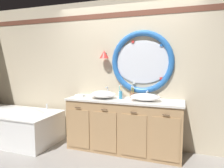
# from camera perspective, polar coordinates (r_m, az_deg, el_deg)

# --- Properties ---
(ground_plane) EXTENTS (14.00, 14.00, 0.00)m
(ground_plane) POSITION_cam_1_polar(r_m,az_deg,el_deg) (3.46, 0.49, -19.54)
(ground_plane) COLOR gray
(back_wall_assembly) EXTENTS (6.40, 0.26, 2.60)m
(back_wall_assembly) POSITION_cam_1_polar(r_m,az_deg,el_deg) (3.67, 3.89, 3.34)
(back_wall_assembly) COLOR beige
(back_wall_assembly) RESTS_ON ground_plane
(vanity_counter) EXTENTS (1.93, 0.59, 0.89)m
(vanity_counter) POSITION_cam_1_polar(r_m,az_deg,el_deg) (3.52, 3.27, -11.33)
(vanity_counter) COLOR tan
(vanity_counter) RESTS_ON ground_plane
(bathtub) EXTENTS (1.69, 0.90, 0.67)m
(bathtub) POSITION_cam_1_polar(r_m,az_deg,el_deg) (4.37, -25.49, -9.82)
(bathtub) COLOR white
(bathtub) RESTS_ON ground_plane
(sink_basin_left) EXTENTS (0.44, 0.44, 0.13)m
(sink_basin_left) POSITION_cam_1_polar(r_m,az_deg,el_deg) (3.49, -2.52, -2.92)
(sink_basin_left) COLOR white
(sink_basin_left) RESTS_ON vanity_counter
(sink_basin_right) EXTENTS (0.48, 0.48, 0.12)m
(sink_basin_right) POSITION_cam_1_polar(r_m,az_deg,el_deg) (3.29, 9.26, -3.62)
(sink_basin_right) COLOR white
(sink_basin_right) RESTS_ON vanity_counter
(faucet_set_left) EXTENTS (0.22, 0.12, 0.18)m
(faucet_set_left) POSITION_cam_1_polar(r_m,az_deg,el_deg) (3.70, -1.24, -2.36)
(faucet_set_left) COLOR silver
(faucet_set_left) RESTS_ON vanity_counter
(faucet_set_right) EXTENTS (0.22, 0.14, 0.14)m
(faucet_set_right) POSITION_cam_1_polar(r_m,az_deg,el_deg) (3.51, 9.90, -3.12)
(faucet_set_right) COLOR silver
(faucet_set_right) RESTS_ON vanity_counter
(toothbrush_holder_left) EXTENTS (0.10, 0.10, 0.23)m
(toothbrush_holder_left) POSITION_cam_1_polar(r_m,az_deg,el_deg) (3.57, 2.44, -2.90)
(toothbrush_holder_left) COLOR white
(toothbrush_holder_left) RESTS_ON vanity_counter
(toothbrush_holder_right) EXTENTS (0.09, 0.09, 0.21)m
(toothbrush_holder_right) POSITION_cam_1_polar(r_m,az_deg,el_deg) (3.55, 5.71, -2.98)
(toothbrush_holder_right) COLOR #996647
(toothbrush_holder_right) RESTS_ON vanity_counter
(soap_dispenser) EXTENTS (0.05, 0.06, 0.16)m
(soap_dispenser) POSITION_cam_1_polar(r_m,az_deg,el_deg) (3.43, 2.41, -3.00)
(soap_dispenser) COLOR #388EBC
(soap_dispenser) RESTS_ON vanity_counter
(folded_hand_towel) EXTENTS (0.17, 0.13, 0.04)m
(folded_hand_towel) POSITION_cam_1_polar(r_m,az_deg,el_deg) (3.69, -8.90, -3.23)
(folded_hand_towel) COLOR white
(folded_hand_towel) RESTS_ON vanity_counter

